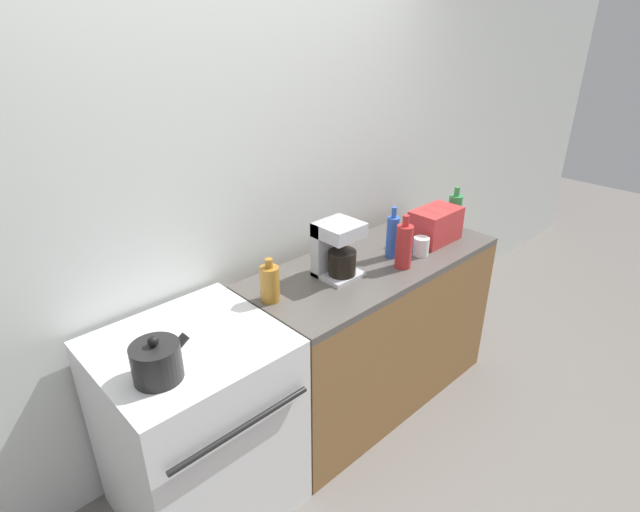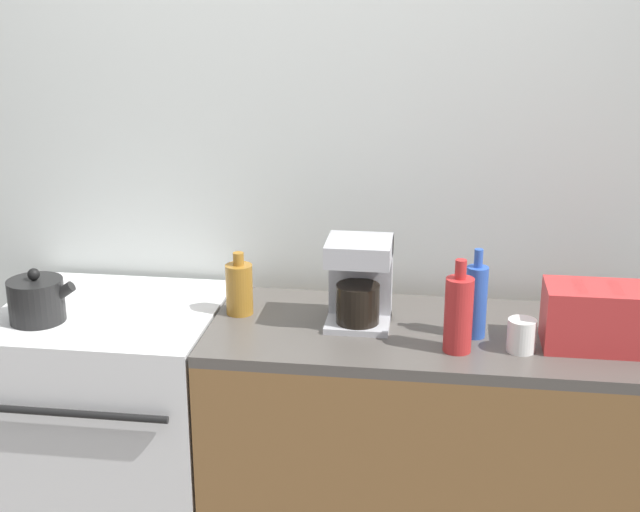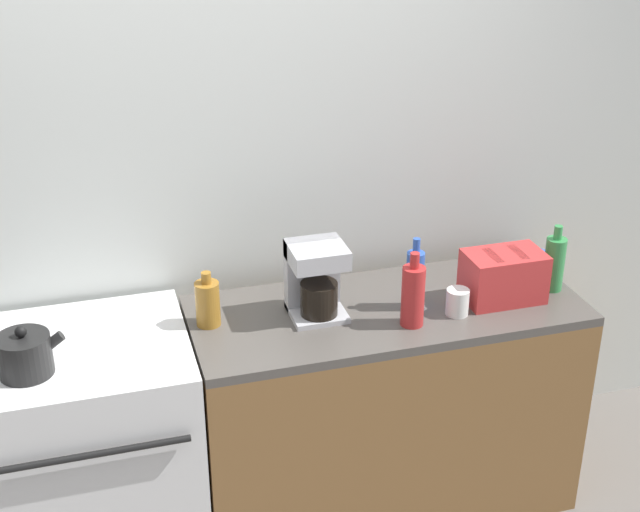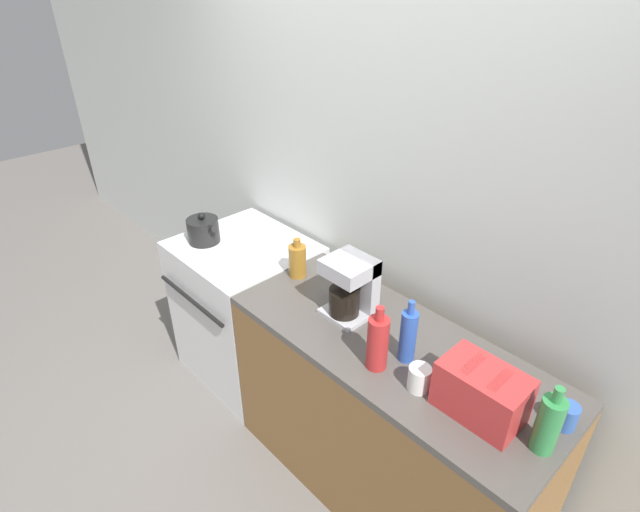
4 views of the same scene
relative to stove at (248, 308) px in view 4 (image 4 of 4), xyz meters
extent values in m
plane|color=slate|center=(0.59, -0.34, -0.47)|extent=(12.00, 12.00, 0.00)
cube|color=silver|center=(0.59, 0.39, 0.83)|extent=(8.00, 0.05, 2.60)
cube|color=silver|center=(0.00, 0.00, -0.01)|extent=(0.73, 0.68, 0.91)
cube|color=black|center=(0.00, 0.00, 0.43)|extent=(0.72, 0.66, 0.02)
cylinder|color=black|center=(-0.16, -0.14, 0.44)|extent=(0.22, 0.22, 0.01)
cylinder|color=black|center=(0.16, -0.14, 0.44)|extent=(0.22, 0.22, 0.01)
cylinder|color=black|center=(-0.16, 0.14, 0.44)|extent=(0.22, 0.22, 0.01)
cylinder|color=black|center=(0.16, 0.14, 0.44)|extent=(0.22, 0.22, 0.01)
cylinder|color=black|center=(0.00, -0.36, 0.24)|extent=(0.62, 0.02, 0.02)
cube|color=brown|center=(1.12, -0.03, -0.03)|extent=(1.50, 0.62, 0.88)
cube|color=#514C47|center=(1.12, -0.03, 0.43)|extent=(1.50, 0.62, 0.04)
cylinder|color=black|center=(-0.19, -0.13, 0.52)|extent=(0.18, 0.18, 0.14)
sphere|color=black|center=(-0.19, -0.13, 0.61)|extent=(0.04, 0.04, 0.04)
cylinder|color=black|center=(-0.10, -0.13, 0.54)|extent=(0.10, 0.04, 0.09)
cube|color=red|center=(1.57, -0.09, 0.54)|extent=(0.30, 0.19, 0.19)
cube|color=black|center=(1.52, -0.09, 0.63)|extent=(0.04, 0.13, 0.01)
cube|color=black|center=(1.62, -0.09, 0.63)|extent=(0.04, 0.13, 0.01)
cube|color=#B7B7BC|center=(0.85, -0.02, 0.45)|extent=(0.20, 0.20, 0.02)
cube|color=#B7B7BC|center=(0.85, 0.05, 0.59)|extent=(0.20, 0.06, 0.29)
cube|color=#B7B7BC|center=(0.85, -0.02, 0.70)|extent=(0.20, 0.20, 0.07)
cylinder|color=black|center=(0.85, -0.04, 0.53)|extent=(0.14, 0.14, 0.13)
cylinder|color=#338C47|center=(1.80, -0.07, 0.55)|extent=(0.08, 0.08, 0.22)
cylinder|color=#338C47|center=(1.80, -0.07, 0.69)|extent=(0.03, 0.03, 0.05)
cylinder|color=#B72828|center=(1.17, -0.18, 0.56)|extent=(0.08, 0.08, 0.23)
cylinder|color=#B72828|center=(1.17, -0.18, 0.70)|extent=(0.03, 0.03, 0.06)
cylinder|color=#2D56B7|center=(1.22, -0.06, 0.56)|extent=(0.07, 0.07, 0.23)
cylinder|color=#2D56B7|center=(1.22, -0.06, 0.70)|extent=(0.03, 0.03, 0.06)
cylinder|color=#9E6B23|center=(0.45, 0.03, 0.53)|extent=(0.09, 0.09, 0.17)
cylinder|color=#9E6B23|center=(0.45, 0.03, 0.64)|extent=(0.04, 0.04, 0.04)
cylinder|color=#3860B2|center=(1.81, 0.07, 0.49)|extent=(0.08, 0.08, 0.09)
cylinder|color=white|center=(1.36, -0.16, 0.50)|extent=(0.09, 0.09, 0.10)
camera|label=1|loc=(-0.76, -1.58, 1.63)|focal=28.00mm
camera|label=2|loc=(1.10, -2.68, 1.55)|focal=50.00mm
camera|label=3|loc=(0.05, -2.81, 2.08)|focal=50.00mm
camera|label=4|loc=(2.10, -1.36, 1.85)|focal=28.00mm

